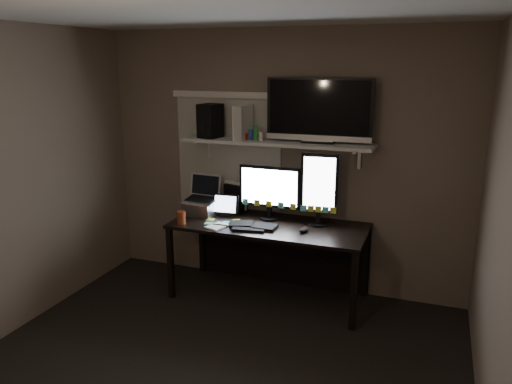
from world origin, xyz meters
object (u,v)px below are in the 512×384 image
at_px(tablet, 226,205).
at_px(cup, 181,218).
at_px(game_console, 243,122).
at_px(speaker, 210,121).
at_px(tv, 319,111).
at_px(monitor_landscape, 270,192).
at_px(mouse, 304,230).
at_px(keyboard, 253,226).
at_px(desk, 273,238).
at_px(laptop, 201,196).
at_px(monitor_portrait, 319,189).

height_order(tablet, cup, tablet).
distance_m(game_console, speaker, 0.34).
xyz_separation_m(tv, game_console, (-0.71, -0.05, -0.13)).
bearing_deg(monitor_landscape, mouse, -31.45).
bearing_deg(speaker, keyboard, -18.39).
height_order(desk, monitor_landscape, monitor_landscape).
xyz_separation_m(mouse, tv, (0.03, 0.34, 1.02)).
height_order(monitor_landscape, speaker, speaker).
relative_size(desk, laptop, 4.76).
bearing_deg(keyboard, monitor_landscape, 67.97).
height_order(monitor_landscape, game_console, game_console).
height_order(keyboard, mouse, mouse).
distance_m(monitor_portrait, tablet, 0.93).
distance_m(monitor_landscape, cup, 0.86).
distance_m(desk, mouse, 0.47).
distance_m(laptop, tv, 1.41).
distance_m(keyboard, cup, 0.67).
height_order(laptop, tv, tv).
distance_m(monitor_portrait, laptop, 1.17).
xyz_separation_m(desk, monitor_landscape, (-0.04, 0.03, 0.44)).
distance_m(desk, tablet, 0.55).
xyz_separation_m(monitor_portrait, mouse, (-0.07, -0.25, -0.32)).
height_order(monitor_portrait, speaker, speaker).
distance_m(tv, game_console, 0.72).
distance_m(desk, tv, 1.28).
bearing_deg(tablet, cup, -134.81).
relative_size(desk, tablet, 7.07).
xyz_separation_m(keyboard, tablet, (-0.36, 0.22, 0.10)).
bearing_deg(speaker, mouse, -4.56).
height_order(cup, game_console, game_console).
xyz_separation_m(monitor_landscape, laptop, (-0.68, -0.10, -0.07)).
relative_size(desk, monitor_portrait, 2.66).
height_order(keyboard, speaker, speaker).
bearing_deg(speaker, monitor_portrait, 8.99).
bearing_deg(tablet, speaker, 149.45).
xyz_separation_m(game_console, speaker, (-0.34, -0.00, 0.00)).
distance_m(keyboard, game_console, 0.97).
bearing_deg(game_console, mouse, -15.13).
bearing_deg(laptop, keyboard, -12.72).
relative_size(monitor_landscape, keyboard, 1.33).
bearing_deg(cup, monitor_landscape, 30.66).
xyz_separation_m(tablet, laptop, (-0.25, -0.03, 0.08)).
height_order(desk, monitor_portrait, monitor_portrait).
relative_size(monitor_portrait, game_console, 2.14).
distance_m(mouse, speaker, 1.38).
bearing_deg(game_console, laptop, -155.43).
distance_m(mouse, game_console, 1.16).
height_order(monitor_portrait, tv, tv).
bearing_deg(speaker, cup, -92.76).
distance_m(keyboard, laptop, 0.66).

